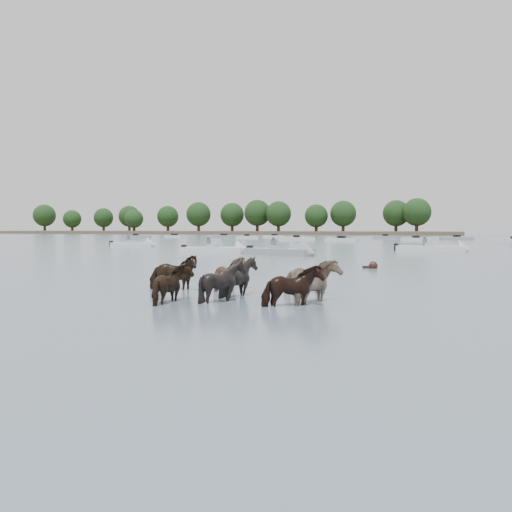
% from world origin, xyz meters
% --- Properties ---
extents(ground, '(400.00, 400.00, 0.00)m').
position_xyz_m(ground, '(0.00, 0.00, 0.00)').
color(ground, slate).
rests_on(ground, ground).
extents(shoreline, '(160.00, 30.00, 1.00)m').
position_xyz_m(shoreline, '(-70.00, 150.00, 0.50)').
color(shoreline, '#4C4233').
rests_on(shoreline, ground).
extents(pony_herd, '(6.46, 4.74, 1.36)m').
position_xyz_m(pony_herd, '(1.98, 0.65, 0.41)').
color(pony_herd, black).
rests_on(pony_herd, ground).
extents(swimming_pony, '(0.72, 0.44, 0.44)m').
position_xyz_m(swimming_pony, '(3.81, 12.73, 0.10)').
color(swimming_pony, black).
rests_on(swimming_pony, ground).
extents(motorboat_a, '(5.39, 2.44, 1.92)m').
position_xyz_m(motorboat_a, '(-9.13, 24.06, 0.23)').
color(motorboat_a, silver).
rests_on(motorboat_a, ground).
extents(motorboat_b, '(5.79, 2.99, 1.92)m').
position_xyz_m(motorboat_b, '(-3.52, 22.79, 0.23)').
color(motorboat_b, gray).
rests_on(motorboat_b, ground).
extents(motorboat_c, '(6.02, 1.88, 1.92)m').
position_xyz_m(motorboat_c, '(6.38, 32.94, 0.22)').
color(motorboat_c, silver).
rests_on(motorboat_c, ground).
extents(motorboat_f, '(4.74, 3.46, 1.92)m').
position_xyz_m(motorboat_f, '(-22.82, 33.55, 0.23)').
color(motorboat_f, silver).
rests_on(motorboat_f, ground).
extents(distant_flotilla, '(107.95, 28.36, 0.93)m').
position_xyz_m(distant_flotilla, '(-0.34, 75.88, 0.26)').
color(distant_flotilla, gray).
rests_on(distant_flotilla, ground).
extents(treeline, '(148.17, 19.57, 11.25)m').
position_xyz_m(treeline, '(-68.19, 150.20, 6.37)').
color(treeline, '#382619').
rests_on(treeline, ground).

